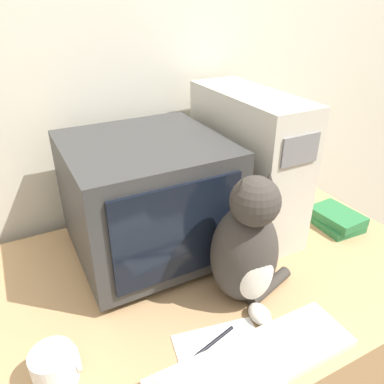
{
  "coord_description": "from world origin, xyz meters",
  "views": [
    {
      "loc": [
        -0.37,
        -0.34,
        1.53
      ],
      "look_at": [
        0.05,
        0.45,
        1.05
      ],
      "focal_mm": 35.0,
      "sensor_mm": 36.0,
      "label": 1
    }
  ],
  "objects": [
    {
      "name": "book_stack",
      "position": [
        0.62,
        0.43,
        0.81
      ],
      "size": [
        0.14,
        0.18,
        0.06
      ],
      "color": "#28703D",
      "rests_on": "desk"
    },
    {
      "name": "keyboard",
      "position": [
        0.02,
        0.1,
        0.79
      ],
      "size": [
        0.5,
        0.14,
        0.02
      ],
      "color": "silver",
      "rests_on": "desk"
    },
    {
      "name": "cat",
      "position": [
        0.12,
        0.29,
        0.94
      ],
      "size": [
        0.26,
        0.23,
        0.38
      ],
      "rotation": [
        0.0,
        0.0,
        -0.09
      ],
      "color": "#38332D",
      "rests_on": "desk"
    },
    {
      "name": "paper_sheet",
      "position": [
        -0.04,
        0.09,
        0.78
      ],
      "size": [
        0.26,
        0.33,
        0.0
      ],
      "color": "white",
      "rests_on": "desk"
    },
    {
      "name": "crt_monitor",
      "position": [
        -0.03,
        0.61,
        0.97
      ],
      "size": [
        0.45,
        0.45,
        0.38
      ],
      "color": "#333333",
      "rests_on": "desk"
    },
    {
      "name": "desk",
      "position": [
        0.0,
        0.43,
        0.39
      ],
      "size": [
        1.56,
        0.87,
        0.78
      ],
      "color": "tan",
      "rests_on": "ground_plane"
    },
    {
      "name": "computer_tower",
      "position": [
        0.34,
        0.61,
        1.02
      ],
      "size": [
        0.18,
        0.48,
        0.47
      ],
      "color": "beige",
      "rests_on": "desk"
    },
    {
      "name": "pen",
      "position": [
        -0.03,
        0.19,
        0.78
      ],
      "size": [
        0.13,
        0.04,
        0.01
      ],
      "color": "black",
      "rests_on": "desk"
    },
    {
      "name": "mug",
      "position": [
        -0.38,
        0.27,
        0.82
      ],
      "size": [
        0.1,
        0.1,
        0.08
      ],
      "color": "white",
      "rests_on": "desk"
    },
    {
      "name": "wall_back",
      "position": [
        0.0,
        0.93,
        1.25
      ],
      "size": [
        7.0,
        0.05,
        2.5
      ],
      "color": "beige",
      "rests_on": "ground_plane"
    }
  ]
}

